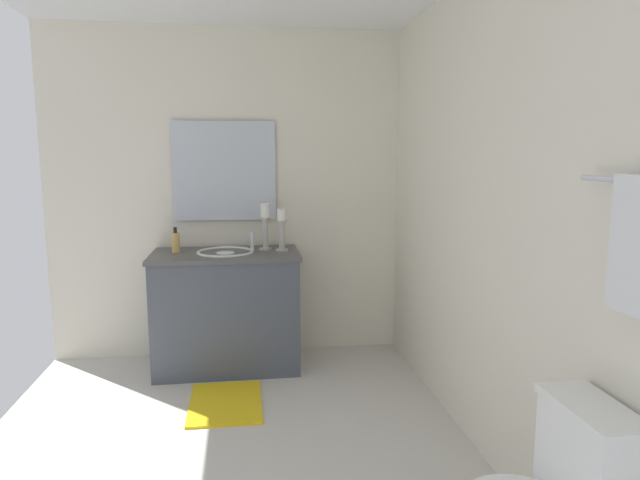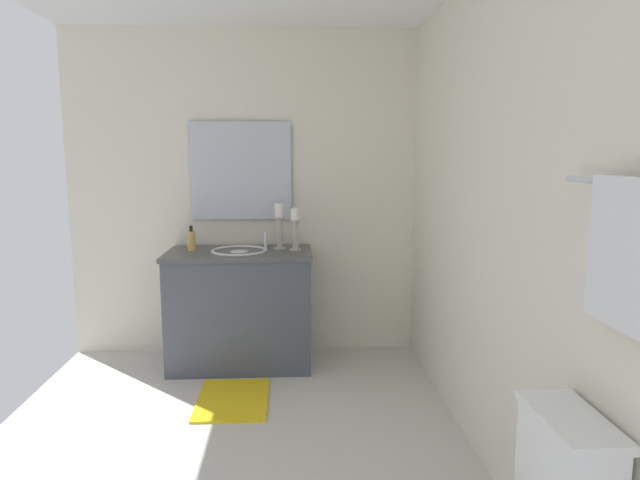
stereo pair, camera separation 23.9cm
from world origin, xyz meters
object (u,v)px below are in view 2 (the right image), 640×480
Objects in this scene: vanity_cabinet at (240,308)px; candle_holder_short at (279,225)px; candle_holder_tall at (295,228)px; towel_bar at (633,184)px; soap_bottle at (191,240)px; towel_near_vanity at (621,253)px; sink_basin at (239,256)px; bath_mat at (233,399)px; mirror at (241,171)px.

candle_holder_short reaches higher than vanity_cabinet.
vanity_cabinet is at bearing -86.43° from candle_holder_tall.
vanity_cabinet is at bearing -152.78° from towel_bar.
towel_near_vanity is (2.55, 1.61, 0.35)m from soap_bottle.
sink_basin is at bearing -74.57° from candle_holder_short.
towel_near_vanity is (2.58, 0.98, 0.24)m from candle_holder_short.
soap_bottle is (-0.05, -0.35, 0.11)m from sink_basin.
towel_near_vanity reaches higher than vanity_cabinet.
candle_holder_tall is 2.68m from towel_near_vanity.
towel_near_vanity reaches higher than candle_holder_tall.
bath_mat is at bearing -145.92° from towel_near_vanity.
candle_holder_tall is at bearing 93.57° from vanity_cabinet.
vanity_cabinet is at bearing -74.62° from candle_holder_short.
towel_bar is 2.69m from bath_mat.
towel_bar is (2.50, 1.28, 0.65)m from sink_basin.
mirror is (-0.28, -0.00, 0.60)m from sink_basin.
candle_holder_tall is 0.75m from soap_bottle.
vanity_cabinet is at bearing -90.00° from sink_basin.
towel_near_vanity is 0.69× the size of bath_mat.
mirror is at bearing -155.18° from towel_bar.
towel_near_vanity is (2.50, 1.27, 0.46)m from sink_basin.
towel_bar is at bearing 32.60° from soap_bottle.
candle_holder_short is 0.49× the size of towel_bar.
candle_holder_tall is 0.74× the size of towel_near_vanity.
soap_bottle is at bearing -152.96° from bath_mat.
mirror is at bearing 180.00° from bath_mat.
mirror reaches higher than sink_basin.
towel_near_vanity is (2.78, 1.27, -0.14)m from mirror.
sink_basin is 0.53× the size of mirror.
towel_near_vanity reaches higher than soap_bottle.
towel_near_vanity is at bearing 18.89° from candle_holder_tall.
candle_holder_short is 0.82× the size of towel_near_vanity.
towel_bar is at bearing 34.45° from bath_mat.
mirror reaches higher than candle_holder_tall.
bath_mat is at bearing -145.55° from towel_bar.
mirror is 1.83× the size of towel_near_vanity.
candle_holder_tall reaches higher than sink_basin.
towel_near_vanity reaches higher than candle_holder_short.
candle_holder_tall reaches higher than bath_mat.
candle_holder_tall is 0.51× the size of bath_mat.
soap_bottle is 0.26× the size of towel_bar.
candle_holder_short is 0.56× the size of bath_mat.
candle_holder_short reaches higher than bath_mat.
soap_bottle is 3.04m from towel_near_vanity.
vanity_cabinet is at bearing -180.00° from bath_mat.
vanity_cabinet is 2.99m from towel_bar.
sink_basin is 0.37m from soap_bottle.
candle_holder_tall is at bearing 93.57° from sink_basin.
vanity_cabinet is 2.54× the size of towel_near_vanity.
candle_holder_tall is 1.26m from bath_mat.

